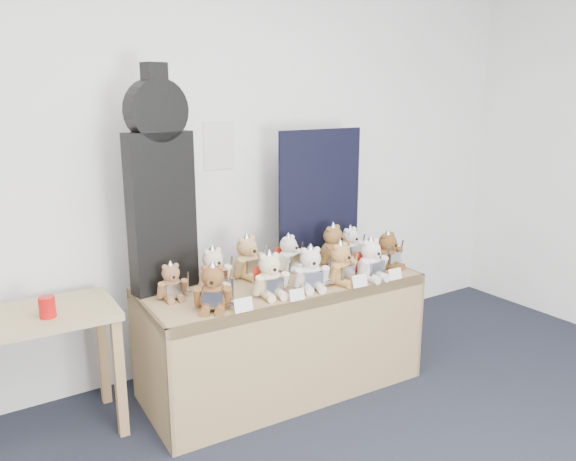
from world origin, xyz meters
TOP-DOWN VIEW (x-y plane):
  - room_shell at (0.47, 2.49)m, footprint 6.00×6.00m
  - display_table at (0.56, 1.85)m, footprint 1.66×0.75m
  - side_table at (-0.77, 2.15)m, footprint 0.85×0.49m
  - guitar_case at (-0.06, 2.15)m, footprint 0.39×0.17m
  - navy_board at (1.05, 2.20)m, footprint 0.64×0.03m
  - red_cup at (-0.70, 2.06)m, footprint 0.08×0.08m
  - teddy_front_far_left at (0.04, 1.73)m, footprint 0.22×0.22m
  - teddy_front_left at (0.38, 1.74)m, footprint 0.23×0.20m
  - teddy_front_centre at (0.63, 1.71)m, footprint 0.23×0.21m
  - teddy_front_right at (0.83, 1.70)m, footprint 0.23×0.20m
  - teddy_front_far_right at (1.03, 1.66)m, footprint 0.23×0.19m
  - teddy_front_end at (1.25, 1.76)m, footprint 0.22×0.19m
  - teddy_back_left at (0.18, 2.02)m, footprint 0.22×0.19m
  - teddy_back_centre_left at (0.44, 2.09)m, footprint 0.24×0.21m
  - teddy_back_centre_right at (0.72, 2.07)m, footprint 0.21×0.20m
  - teddy_back_right at (1.03, 2.02)m, footprint 0.24×0.22m
  - teddy_back_end at (1.18, 2.03)m, footprint 0.21×0.17m
  - teddy_back_far_left at (-0.08, 1.99)m, footprint 0.18×0.15m
  - entry_card_a at (0.15, 1.61)m, footprint 0.10×0.03m
  - entry_card_b at (0.46, 1.60)m, footprint 0.09×0.02m
  - entry_card_c at (0.88, 1.58)m, footprint 0.10×0.03m
  - entry_card_d at (1.14, 1.57)m, footprint 0.09×0.02m

SIDE VIEW (x-z plane):
  - display_table at x=0.56m, z-range 0.19..0.87m
  - side_table at x=-0.77m, z-range 0.22..0.91m
  - entry_card_b at x=0.46m, z-range 0.68..0.75m
  - entry_card_d at x=1.14m, z-range 0.68..0.75m
  - entry_card_c at x=0.88m, z-range 0.68..0.76m
  - entry_card_a at x=0.15m, z-range 0.68..0.76m
  - red_cup at x=-0.70m, z-range 0.69..0.80m
  - teddy_back_far_left at x=-0.08m, z-range 0.66..0.88m
  - teddy_back_centre_right at x=0.72m, z-range 0.66..0.91m
  - teddy_back_end at x=1.18m, z-range 0.66..0.91m
  - teddy_front_end at x=1.25m, z-range 0.65..0.92m
  - teddy_back_left at x=0.18m, z-range 0.65..0.92m
  - teddy_front_far_left at x=0.04m, z-range 0.65..0.93m
  - teddy_front_right at x=0.83m, z-range 0.65..0.93m
  - teddy_front_left at x=0.38m, z-range 0.65..0.93m
  - teddy_front_centre at x=0.63m, z-range 0.65..0.93m
  - teddy_front_far_right at x=1.03m, z-range 0.65..0.93m
  - teddy_back_centre_left at x=0.44m, z-range 0.65..0.94m
  - teddy_back_right at x=1.03m, z-range 0.65..0.94m
  - navy_board at x=1.05m, z-range 0.68..1.53m
  - guitar_case at x=-0.06m, z-range 0.67..1.89m
  - room_shell at x=0.47m, z-range -1.57..4.43m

